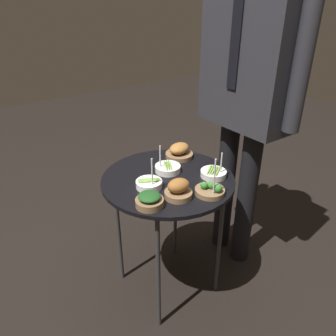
{
  "coord_description": "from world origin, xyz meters",
  "views": [
    {
      "loc": [
        1.07,
        -0.76,
        1.42
      ],
      "look_at": [
        0.0,
        0.0,
        0.73
      ],
      "focal_mm": 35.0,
      "sensor_mm": 36.0,
      "label": 1
    }
  ],
  "objects_px": {
    "serving_cart": "(168,188)",
    "bowl_asparagus_mid_right": "(149,184)",
    "bowl_asparagus_back_left": "(168,168)",
    "bowl_roast_near_rim": "(179,152)",
    "bowl_spinach_mid_left": "(149,200)",
    "bowl_roast_front_right": "(178,190)",
    "bowl_asparagus_front_center": "(214,173)",
    "waiter_figure": "(248,78)",
    "bowl_broccoli_center": "(210,190)"
  },
  "relations": [
    {
      "from": "serving_cart",
      "to": "bowl_asparagus_mid_right",
      "type": "height_order",
      "value": "bowl_asparagus_mid_right"
    },
    {
      "from": "bowl_asparagus_back_left",
      "to": "bowl_roast_near_rim",
      "type": "height_order",
      "value": "bowl_asparagus_back_left"
    },
    {
      "from": "bowl_asparagus_mid_right",
      "to": "bowl_asparagus_back_left",
      "type": "bearing_deg",
      "value": 115.3
    },
    {
      "from": "bowl_spinach_mid_left",
      "to": "bowl_roast_front_right",
      "type": "bearing_deg",
      "value": 83.24
    },
    {
      "from": "bowl_roast_front_right",
      "to": "bowl_roast_near_rim",
      "type": "relative_size",
      "value": 0.82
    },
    {
      "from": "bowl_asparagus_front_center",
      "to": "waiter_figure",
      "type": "relative_size",
      "value": 0.08
    },
    {
      "from": "bowl_broccoli_center",
      "to": "bowl_roast_near_rim",
      "type": "relative_size",
      "value": 1.27
    },
    {
      "from": "bowl_asparagus_back_left",
      "to": "bowl_roast_front_right",
      "type": "distance_m",
      "value": 0.23
    },
    {
      "from": "bowl_asparagus_front_center",
      "to": "bowl_roast_near_rim",
      "type": "distance_m",
      "value": 0.25
    },
    {
      "from": "bowl_broccoli_center",
      "to": "bowl_spinach_mid_left",
      "type": "height_order",
      "value": "bowl_broccoli_center"
    },
    {
      "from": "bowl_asparagus_mid_right",
      "to": "bowl_spinach_mid_left",
      "type": "bearing_deg",
      "value": -32.01
    },
    {
      "from": "bowl_asparagus_back_left",
      "to": "bowl_asparagus_front_center",
      "type": "relative_size",
      "value": 1.1
    },
    {
      "from": "bowl_asparagus_front_center",
      "to": "bowl_roast_near_rim",
      "type": "bearing_deg",
      "value": -178.53
    },
    {
      "from": "bowl_asparagus_back_left",
      "to": "bowl_asparagus_mid_right",
      "type": "distance_m",
      "value": 0.17
    },
    {
      "from": "bowl_asparagus_front_center",
      "to": "waiter_figure",
      "type": "distance_m",
      "value": 0.49
    },
    {
      "from": "serving_cart",
      "to": "bowl_spinach_mid_left",
      "type": "xyz_separation_m",
      "value": [
        0.14,
        -0.19,
        0.08
      ]
    },
    {
      "from": "bowl_asparagus_back_left",
      "to": "waiter_figure",
      "type": "relative_size",
      "value": 0.08
    },
    {
      "from": "bowl_asparagus_back_left",
      "to": "bowl_asparagus_front_center",
      "type": "distance_m",
      "value": 0.22
    },
    {
      "from": "bowl_asparagus_front_center",
      "to": "bowl_asparagus_mid_right",
      "type": "relative_size",
      "value": 0.83
    },
    {
      "from": "serving_cart",
      "to": "bowl_asparagus_mid_right",
      "type": "xyz_separation_m",
      "value": [
        0.02,
        -0.12,
        0.07
      ]
    },
    {
      "from": "bowl_asparagus_back_left",
      "to": "bowl_asparagus_mid_right",
      "type": "xyz_separation_m",
      "value": [
        0.07,
        -0.15,
        0.0
      ]
    },
    {
      "from": "bowl_roast_near_rim",
      "to": "waiter_figure",
      "type": "relative_size",
      "value": 0.08
    },
    {
      "from": "bowl_roast_near_rim",
      "to": "bowl_asparagus_back_left",
      "type": "bearing_deg",
      "value": -56.46
    },
    {
      "from": "bowl_broccoli_center",
      "to": "bowl_spinach_mid_left",
      "type": "bearing_deg",
      "value": -106.27
    },
    {
      "from": "bowl_roast_near_rim",
      "to": "bowl_spinach_mid_left",
      "type": "distance_m",
      "value": 0.46
    },
    {
      "from": "bowl_broccoli_center",
      "to": "bowl_roast_near_rim",
      "type": "xyz_separation_m",
      "value": [
        -0.36,
        0.11,
        0.01
      ]
    },
    {
      "from": "bowl_asparagus_mid_right",
      "to": "bowl_spinach_mid_left",
      "type": "xyz_separation_m",
      "value": [
        0.12,
        -0.08,
        0.01
      ]
    },
    {
      "from": "bowl_roast_front_right",
      "to": "bowl_broccoli_center",
      "type": "xyz_separation_m",
      "value": [
        0.06,
        0.12,
        -0.02
      ]
    },
    {
      "from": "bowl_broccoli_center",
      "to": "bowl_asparagus_mid_right",
      "type": "xyz_separation_m",
      "value": [
        -0.2,
        -0.18,
        -0.0
      ]
    },
    {
      "from": "bowl_roast_front_right",
      "to": "bowl_roast_near_rim",
      "type": "height_order",
      "value": "bowl_roast_front_right"
    },
    {
      "from": "serving_cart",
      "to": "bowl_broccoli_center",
      "type": "distance_m",
      "value": 0.24
    },
    {
      "from": "serving_cart",
      "to": "bowl_broccoli_center",
      "type": "xyz_separation_m",
      "value": [
        0.22,
        0.06,
        0.07
      ]
    },
    {
      "from": "bowl_spinach_mid_left",
      "to": "waiter_figure",
      "type": "height_order",
      "value": "waiter_figure"
    },
    {
      "from": "bowl_roast_front_right",
      "to": "bowl_roast_near_rim",
      "type": "bearing_deg",
      "value": 142.2
    },
    {
      "from": "bowl_asparagus_front_center",
      "to": "bowl_roast_front_right",
      "type": "bearing_deg",
      "value": -79.1
    },
    {
      "from": "bowl_broccoli_center",
      "to": "bowl_spinach_mid_left",
      "type": "relative_size",
      "value": 1.58
    },
    {
      "from": "waiter_figure",
      "to": "bowl_spinach_mid_left",
      "type": "bearing_deg",
      "value": -77.73
    },
    {
      "from": "bowl_broccoli_center",
      "to": "bowl_asparagus_mid_right",
      "type": "distance_m",
      "value": 0.27
    },
    {
      "from": "bowl_broccoli_center",
      "to": "bowl_asparagus_back_left",
      "type": "bearing_deg",
      "value": -173.53
    },
    {
      "from": "bowl_asparagus_front_center",
      "to": "serving_cart",
      "type": "bearing_deg",
      "value": -121.96
    },
    {
      "from": "bowl_asparagus_back_left",
      "to": "bowl_broccoli_center",
      "type": "bearing_deg",
      "value": 6.47
    },
    {
      "from": "serving_cart",
      "to": "waiter_figure",
      "type": "relative_size",
      "value": 0.4
    },
    {
      "from": "bowl_asparagus_back_left",
      "to": "bowl_roast_near_rim",
      "type": "distance_m",
      "value": 0.17
    },
    {
      "from": "bowl_spinach_mid_left",
      "to": "waiter_figure",
      "type": "xyz_separation_m",
      "value": [
        -0.15,
        0.67,
        0.37
      ]
    },
    {
      "from": "bowl_broccoli_center",
      "to": "waiter_figure",
      "type": "height_order",
      "value": "waiter_figure"
    },
    {
      "from": "bowl_roast_front_right",
      "to": "bowl_spinach_mid_left",
      "type": "xyz_separation_m",
      "value": [
        -0.02,
        -0.13,
        -0.01
      ]
    },
    {
      "from": "bowl_roast_front_right",
      "to": "bowl_spinach_mid_left",
      "type": "relative_size",
      "value": 1.03
    },
    {
      "from": "bowl_asparagus_back_left",
      "to": "bowl_spinach_mid_left",
      "type": "height_order",
      "value": "bowl_asparagus_back_left"
    },
    {
      "from": "bowl_asparagus_front_center",
      "to": "waiter_figure",
      "type": "xyz_separation_m",
      "value": [
        -0.12,
        0.3,
        0.37
      ]
    },
    {
      "from": "bowl_asparagus_back_left",
      "to": "bowl_spinach_mid_left",
      "type": "xyz_separation_m",
      "value": [
        0.19,
        -0.23,
        0.01
      ]
    }
  ]
}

